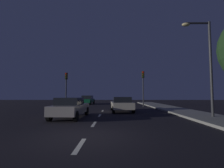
{
  "coord_description": "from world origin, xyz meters",
  "views": [
    {
      "loc": [
        1.06,
        -6.45,
        1.6
      ],
      "look_at": [
        0.9,
        15.94,
        3.11
      ],
      "focal_mm": 26.11,
      "sensor_mm": 36.0,
      "label": 1
    }
  ],
  "objects_px": {
    "car_oncoming_far": "(87,100)",
    "traffic_signal_left": "(66,83)",
    "street_lamp_right": "(206,59)",
    "traffic_signal_right": "(143,82)",
    "car_stopped_ahead": "(122,104)",
    "car_adjacent_lane": "(70,107)"
  },
  "relations": [
    {
      "from": "car_oncoming_far",
      "to": "traffic_signal_left",
      "type": "bearing_deg",
      "value": -105.72
    },
    {
      "from": "car_stopped_ahead",
      "to": "traffic_signal_left",
      "type": "bearing_deg",
      "value": 139.92
    },
    {
      "from": "street_lamp_right",
      "to": "car_stopped_ahead",
      "type": "bearing_deg",
      "value": 140.13
    },
    {
      "from": "car_stopped_ahead",
      "to": "street_lamp_right",
      "type": "xyz_separation_m",
      "value": [
        5.6,
        -4.68,
        3.37
      ]
    },
    {
      "from": "traffic_signal_right",
      "to": "traffic_signal_left",
      "type": "bearing_deg",
      "value": -180.0
    },
    {
      "from": "traffic_signal_right",
      "to": "car_stopped_ahead",
      "type": "distance_m",
      "value": 7.33
    },
    {
      "from": "car_stopped_ahead",
      "to": "car_adjacent_lane",
      "type": "xyz_separation_m",
      "value": [
        -3.81,
        -4.4,
        0.0
      ]
    },
    {
      "from": "traffic_signal_left",
      "to": "car_oncoming_far",
      "type": "height_order",
      "value": "traffic_signal_left"
    },
    {
      "from": "traffic_signal_left",
      "to": "car_oncoming_far",
      "type": "xyz_separation_m",
      "value": [
        1.84,
        6.54,
        -2.48
      ]
    },
    {
      "from": "traffic_signal_left",
      "to": "street_lamp_right",
      "type": "relative_size",
      "value": 0.68
    },
    {
      "from": "car_adjacent_lane",
      "to": "traffic_signal_left",
      "type": "bearing_deg",
      "value": 107.84
    },
    {
      "from": "traffic_signal_right",
      "to": "car_stopped_ahead",
      "type": "height_order",
      "value": "traffic_signal_right"
    },
    {
      "from": "car_adjacent_lane",
      "to": "car_oncoming_far",
      "type": "distance_m",
      "value": 17.03
    },
    {
      "from": "traffic_signal_right",
      "to": "car_adjacent_lane",
      "type": "height_order",
      "value": "traffic_signal_right"
    },
    {
      "from": "traffic_signal_right",
      "to": "street_lamp_right",
      "type": "bearing_deg",
      "value": -77.5
    },
    {
      "from": "traffic_signal_left",
      "to": "car_oncoming_far",
      "type": "distance_m",
      "value": 7.23
    },
    {
      "from": "traffic_signal_left",
      "to": "car_adjacent_lane",
      "type": "distance_m",
      "value": 11.24
    },
    {
      "from": "street_lamp_right",
      "to": "car_oncoming_far",
      "type": "bearing_deg",
      "value": 122.35
    },
    {
      "from": "car_oncoming_far",
      "to": "street_lamp_right",
      "type": "relative_size",
      "value": 0.64
    },
    {
      "from": "car_stopped_ahead",
      "to": "car_oncoming_far",
      "type": "bearing_deg",
      "value": 112.96
    },
    {
      "from": "car_stopped_ahead",
      "to": "street_lamp_right",
      "type": "bearing_deg",
      "value": -39.87
    },
    {
      "from": "street_lamp_right",
      "to": "traffic_signal_right",
      "type": "bearing_deg",
      "value": 102.5
    }
  ]
}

